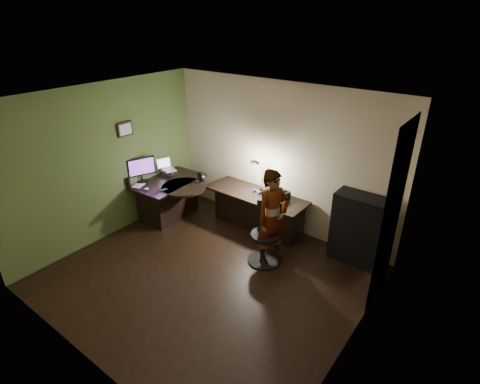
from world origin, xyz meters
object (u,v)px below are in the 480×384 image
Objects in this scene: desk_right at (256,211)px; office_chair at (265,235)px; cabinet at (357,229)px; person at (273,218)px; monitor at (141,173)px; desk_left at (170,199)px.

desk_right is 1.06m from office_chair.
cabinet is 1.38m from person.
desk_right is at bearing 67.97° from person.
cabinet reaches higher than office_chair.
office_chair is at bearing 152.57° from person.
person is (2.76, 0.29, -0.15)m from monitor.
cabinet reaches higher than desk_left.
desk_left is 1.34× the size of office_chair.
monitor reaches higher than desk_left.
monitor is at bearing -152.86° from desk_right.
office_chair is (-1.14, -0.92, -0.09)m from cabinet.
desk_right is at bearing 47.61° from monitor.
office_chair reaches higher than desk_left.
cabinet is 0.73× the size of person.
cabinet is at bearing 37.61° from monitor.
cabinet is 2.18× the size of monitor.
office_chair reaches higher than desk_right.
person reaches higher than office_chair.
office_chair is (2.33, -0.13, 0.11)m from desk_left.
office_chair is 0.32m from person.
monitor is (-0.35, -0.34, 0.57)m from desk_left.
person reaches higher than monitor.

